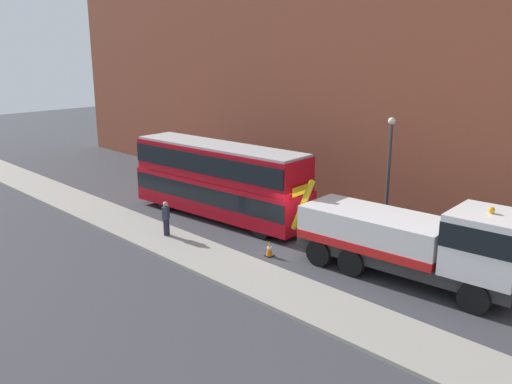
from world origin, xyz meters
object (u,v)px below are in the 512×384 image
object	(u,v)px
traffic_cone_near_bus	(269,249)
street_lamp	(389,165)
pedestrian_onlooker	(166,219)
recovery_tow_truck	(416,240)
double_decker_bus	(219,178)

from	to	relation	value
traffic_cone_near_bus	street_lamp	world-z (taller)	street_lamp
traffic_cone_near_bus	street_lamp	xyz separation A→B (m)	(1.88, 6.46, 3.13)
pedestrian_onlooker	traffic_cone_near_bus	world-z (taller)	pedestrian_onlooker
pedestrian_onlooker	recovery_tow_truck	bearing A→B (deg)	-16.06
double_decker_bus	traffic_cone_near_bus	bearing A→B (deg)	-24.73
pedestrian_onlooker	street_lamp	size ratio (longest dim) A/B	0.29
recovery_tow_truck	traffic_cone_near_bus	distance (m)	6.46
double_decker_bus	traffic_cone_near_bus	distance (m)	6.50
recovery_tow_truck	double_decker_bus	world-z (taller)	double_decker_bus
double_decker_bus	pedestrian_onlooker	distance (m)	4.24
pedestrian_onlooker	double_decker_bus	bearing A→B (deg)	63.09
recovery_tow_truck	street_lamp	xyz separation A→B (m)	(-4.04, 4.29, 1.71)
double_decker_bus	recovery_tow_truck	bearing A→B (deg)	-4.55
double_decker_bus	street_lamp	world-z (taller)	street_lamp
pedestrian_onlooker	traffic_cone_near_bus	size ratio (longest dim) A/B	2.38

